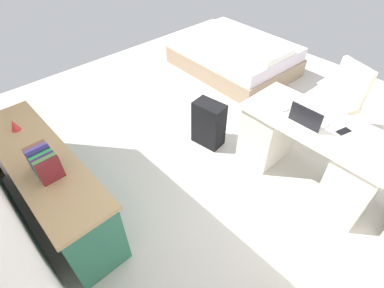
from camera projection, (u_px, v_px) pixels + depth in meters
name	position (u px, v px, depth m)	size (l,w,h in m)	color
ground_plane	(219.00, 132.00, 3.80)	(5.78, 5.78, 0.00)	beige
desk	(309.00, 151.00, 2.98)	(1.44, 0.67, 0.74)	silver
office_chair	(334.00, 106.00, 3.50)	(0.60, 0.60, 0.94)	black
credenza	(52.00, 185.00, 2.67)	(1.80, 0.48, 0.74)	#2D7056
bed	(234.00, 56.00, 4.87)	(1.95, 1.47, 0.58)	gray
suitcase_black	(209.00, 124.00, 3.46)	(0.36, 0.22, 0.57)	black
laptop	(307.00, 120.00, 2.70)	(0.31, 0.22, 0.21)	silver
computer_mouse	(285.00, 109.00, 2.89)	(0.06, 0.10, 0.03)	white
cell_phone_near_laptop	(344.00, 131.00, 2.65)	(0.07, 0.14, 0.01)	black
book_row	(44.00, 162.00, 2.23)	(0.27, 0.17, 0.21)	maroon
figurine_small	(14.00, 125.00, 2.63)	(0.08, 0.08, 0.11)	red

